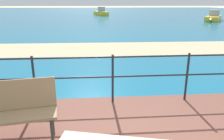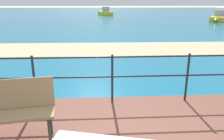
{
  "view_description": "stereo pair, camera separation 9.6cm",
  "coord_description": "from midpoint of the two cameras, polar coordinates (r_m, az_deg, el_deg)",
  "views": [
    {
      "loc": [
        -0.33,
        -1.54,
        1.96
      ],
      "look_at": [
        0.02,
        2.73,
        0.61
      ],
      "focal_mm": 34.64,
      "sensor_mm": 36.0,
      "label": 1
    },
    {
      "loc": [
        -0.23,
        -1.54,
        1.96
      ],
      "look_at": [
        0.02,
        2.73,
        0.61
      ],
      "focal_mm": 34.64,
      "sensor_mm": 36.0,
      "label": 2
    }
  ],
  "objects": [
    {
      "name": "sea_water",
      "position": [
        41.59,
        -3.02,
        14.74
      ],
      "size": [
        90.0,
        90.0,
        0.01
      ],
      "primitive_type": "cube",
      "color": "#196B8E",
      "rests_on": "ground"
    },
    {
      "name": "beach_strip",
      "position": [
        9.58,
        -1.58,
        5.67
      ],
      "size": [
        54.04,
        3.82,
        0.01
      ],
      "primitive_type": "cube",
      "rotation": [
        0.0,
        0.0,
        -0.02
      ],
      "color": "tan",
      "rests_on": "ground"
    },
    {
      "name": "railing_fence",
      "position": [
        4.12,
        0.73,
        -0.63
      ],
      "size": [
        5.94,
        0.04,
        0.97
      ],
      "color": "#1E2328",
      "rests_on": "patio_paving"
    },
    {
      "name": "boat_near",
      "position": [
        27.03,
        26.44,
        12.32
      ],
      "size": [
        3.81,
        4.95,
        1.15
      ],
      "rotation": [
        0.0,
        0.0,
        4.12
      ],
      "color": "yellow",
      "rests_on": "sea_water"
    },
    {
      "name": "boat_mid",
      "position": [
        34.5,
        -1.75,
        14.9
      ],
      "size": [
        2.29,
        4.56,
        1.31
      ],
      "rotation": [
        0.0,
        0.0,
        1.89
      ],
      "color": "yellow",
      "rests_on": "sea_water"
    }
  ]
}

